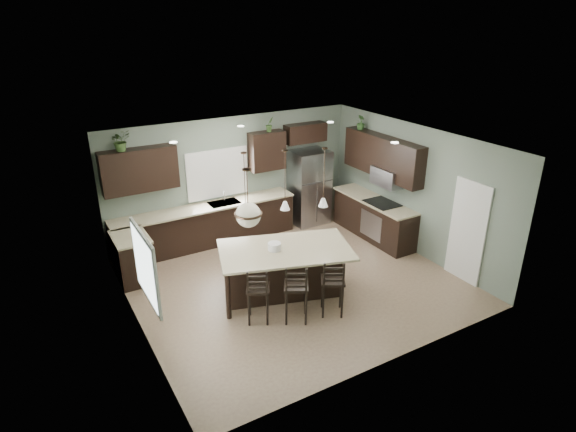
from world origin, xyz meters
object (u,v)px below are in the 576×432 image
Objects in this scene: kitchen_island at (285,271)px; plant_back_left at (120,141)px; refrigerator at (309,187)px; bar_stool_center at (296,292)px; bar_stool_right at (332,286)px; bar_stool_left at (258,294)px; serving_dish at (274,246)px.

plant_back_left reaches higher than kitchen_island.
refrigerator is 4.31m from bar_stool_center.
refrigerator is 4.42× the size of plant_back_left.
plant_back_left is (-2.11, 2.80, 2.15)m from kitchen_island.
plant_back_left reaches higher than bar_stool_right.
plant_back_left reaches higher than bar_stool_left.
bar_stool_center is 1.01× the size of bar_stool_right.
kitchen_island is 5.74× the size of plant_back_left.
plant_back_left is at bearing 144.94° from kitchen_island.
refrigerator is at bearing -2.04° from plant_back_left.
bar_stool_right is (1.22, -0.45, 0.02)m from bar_stool_left.
serving_dish reaches higher than bar_stool_left.
kitchen_island is 1.01m from bar_stool_left.
bar_stool_left is (-3.05, -3.19, -0.40)m from refrigerator.
kitchen_island is 2.20× the size of bar_stool_right.
serving_dish is at bearing 70.74° from bar_stool_left.
plant_back_left is at bearing 147.20° from bar_stool_center.
refrigerator is at bearing 47.20° from serving_dish.
refrigerator reaches higher than bar_stool_center.
bar_stool_right is at bearing 7.66° from bar_stool_left.
refrigerator is 3.52m from serving_dish.
plant_back_left is at bearing 154.09° from bar_stool_right.
serving_dish is at bearing -132.80° from refrigerator.
bar_stool_left is at bearing -169.33° from bar_stool_right.
bar_stool_center is 2.64× the size of plant_back_left.
bar_stool_left is 2.51× the size of plant_back_left.
serving_dish is 0.22× the size of bar_stool_right.
bar_stool_left reaches higher than kitchen_island.
kitchen_island is 10.02× the size of serving_dish.
refrigerator reaches higher than kitchen_island.
bar_stool_right reaches higher than bar_stool_left.
serving_dish is 3.71m from plant_back_left.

